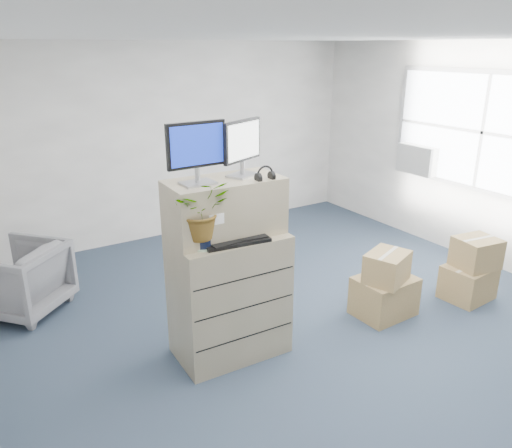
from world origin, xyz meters
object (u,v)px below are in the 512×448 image
(monitor_left, at_px, (197,150))
(keyboard, at_px, (235,241))
(monitor_right, at_px, (242,145))
(potted_plant, at_px, (201,217))
(water_bottle, at_px, (231,217))
(office_chair, at_px, (20,276))
(filing_cabinet_lower, at_px, (229,296))

(monitor_left, distance_m, keyboard, 0.83)
(monitor_right, relative_size, keyboard, 0.84)
(monitor_left, distance_m, potted_plant, 0.54)
(monitor_right, relative_size, water_bottle, 1.56)
(monitor_right, xyz_separation_m, office_chair, (-1.72, 1.78, -1.52))
(keyboard, bearing_deg, filing_cabinet_lower, 89.35)
(monitor_right, bearing_deg, filing_cabinet_lower, 175.85)
(monitor_right, xyz_separation_m, keyboard, (-0.21, -0.23, -0.75))
(water_bottle, bearing_deg, monitor_right, 11.09)
(water_bottle, height_order, office_chair, water_bottle)
(monitor_left, height_order, water_bottle, monitor_left)
(keyboard, relative_size, water_bottle, 1.84)
(keyboard, xyz_separation_m, water_bottle, (0.07, 0.20, 0.14))
(filing_cabinet_lower, height_order, monitor_left, monitor_left)
(monitor_left, bearing_deg, filing_cabinet_lower, -8.80)
(water_bottle, bearing_deg, monitor_left, -177.98)
(filing_cabinet_lower, height_order, keyboard, keyboard)
(monitor_left, relative_size, water_bottle, 1.66)
(filing_cabinet_lower, relative_size, potted_plant, 2.14)
(monitor_left, xyz_separation_m, potted_plant, (-0.05, -0.14, -0.52))
(water_bottle, relative_size, office_chair, 0.37)
(water_bottle, xyz_separation_m, potted_plant, (-0.36, -0.16, 0.11))
(filing_cabinet_lower, distance_m, monitor_left, 1.39)
(filing_cabinet_lower, relative_size, office_chair, 1.39)
(potted_plant, bearing_deg, keyboard, -9.30)
(filing_cabinet_lower, relative_size, water_bottle, 3.74)
(office_chair, bearing_deg, monitor_right, 91.92)
(monitor_left, xyz_separation_m, water_bottle, (0.30, 0.01, -0.63))
(filing_cabinet_lower, distance_m, monitor_right, 1.37)
(monitor_left, height_order, keyboard, monitor_left)
(monitor_left, distance_m, office_chair, 2.70)
(potted_plant, bearing_deg, water_bottle, 23.41)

